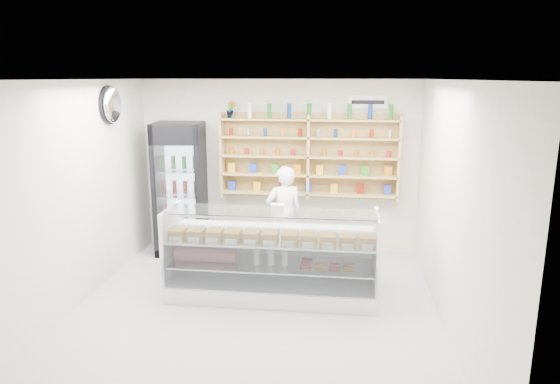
# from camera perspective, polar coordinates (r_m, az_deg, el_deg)

# --- Properties ---
(room) EXTENTS (5.00, 5.00, 5.00)m
(room) POSITION_cam_1_polar(r_m,az_deg,el_deg) (5.77, -3.32, -1.35)
(room) COLOR #9C9CA0
(room) RESTS_ON ground
(display_counter) EXTENTS (2.72, 0.81, 1.18)m
(display_counter) POSITION_cam_1_polar(r_m,az_deg,el_deg) (6.60, -0.95, -9.21)
(display_counter) COLOR white
(display_counter) RESTS_ON floor
(shop_worker) EXTENTS (0.66, 0.56, 1.54)m
(shop_worker) POSITION_cam_1_polar(r_m,az_deg,el_deg) (7.56, 0.46, -2.77)
(shop_worker) COLOR white
(shop_worker) RESTS_ON floor
(drinks_cooler) EXTENTS (0.84, 0.82, 2.13)m
(drinks_cooler) POSITION_cam_1_polar(r_m,az_deg,el_deg) (8.25, -11.29, 0.43)
(drinks_cooler) COLOR black
(drinks_cooler) RESTS_ON floor
(wall_shelving) EXTENTS (2.84, 0.28, 1.33)m
(wall_shelving) POSITION_cam_1_polar(r_m,az_deg,el_deg) (7.95, 3.29, 4.05)
(wall_shelving) COLOR tan
(wall_shelving) RESTS_ON back_wall
(potted_plant) EXTENTS (0.15, 0.13, 0.27)m
(potted_plant) POSITION_cam_1_polar(r_m,az_deg,el_deg) (8.05, -5.65, 9.38)
(potted_plant) COLOR #1E6626
(potted_plant) RESTS_ON wall_shelving
(security_mirror) EXTENTS (0.15, 0.50, 0.50)m
(security_mirror) POSITION_cam_1_polar(r_m,az_deg,el_deg) (7.43, -18.59, 9.42)
(security_mirror) COLOR silver
(security_mirror) RESTS_ON left_wall
(wall_sign) EXTENTS (0.62, 0.03, 0.20)m
(wall_sign) POSITION_cam_1_polar(r_m,az_deg,el_deg) (7.98, 9.99, 10.09)
(wall_sign) COLOR white
(wall_sign) RESTS_ON back_wall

